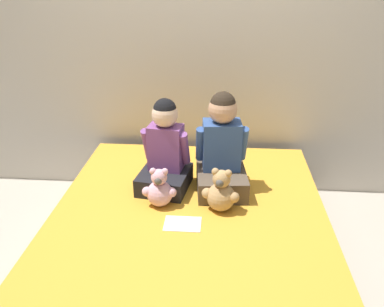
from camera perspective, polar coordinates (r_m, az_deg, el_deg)
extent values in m
plane|color=#B2A899|center=(2.68, -0.45, -16.03)|extent=(14.00, 14.00, 0.00)
cube|color=beige|center=(3.17, 1.23, 15.80)|extent=(8.00, 0.06, 2.50)
cube|color=brown|center=(2.62, -0.46, -14.44)|extent=(1.66, 2.02, 0.19)
cube|color=silver|center=(2.50, -0.47, -11.04)|extent=(1.62, 1.98, 0.19)
cube|color=gold|center=(2.44, -0.48, -8.95)|extent=(1.64, 2.00, 0.03)
cube|color=black|center=(2.68, -3.87, -3.68)|extent=(0.36, 0.39, 0.12)
cube|color=#7F4789|center=(2.63, -3.68, 0.85)|extent=(0.24, 0.17, 0.30)
sphere|color=beige|center=(2.55, -3.82, 5.51)|extent=(0.17, 0.17, 0.17)
sphere|color=black|center=(2.54, -3.84, 6.13)|extent=(0.15, 0.15, 0.15)
cylinder|color=#7F4789|center=(2.67, -6.25, 1.25)|extent=(0.08, 0.14, 0.24)
cylinder|color=#7F4789|center=(2.60, -1.05, 0.75)|extent=(0.08, 0.14, 0.24)
cube|color=brown|center=(2.65, 4.13, -3.81)|extent=(0.35, 0.41, 0.14)
cube|color=#33518E|center=(2.60, 4.17, 1.19)|extent=(0.25, 0.19, 0.32)
sphere|color=tan|center=(2.52, 4.34, 6.21)|extent=(0.18, 0.18, 0.18)
sphere|color=#2D2319|center=(2.51, 4.36, 6.90)|extent=(0.16, 0.16, 0.16)
cylinder|color=#33518E|center=(2.59, 1.17, 1.32)|extent=(0.07, 0.14, 0.26)
cylinder|color=#33518E|center=(2.62, 7.15, 1.37)|extent=(0.07, 0.14, 0.26)
sphere|color=#DBA3B2|center=(2.49, -4.55, -5.62)|extent=(0.16, 0.16, 0.16)
sphere|color=#DBA3B2|center=(2.44, -4.64, -3.31)|extent=(0.10, 0.10, 0.10)
sphere|color=#4C4742|center=(2.40, -4.78, -3.89)|extent=(0.04, 0.04, 0.04)
sphere|color=#DBA3B2|center=(2.42, -5.51, -2.49)|extent=(0.04, 0.04, 0.04)
sphere|color=#DBA3B2|center=(2.41, -3.84, -2.54)|extent=(0.04, 0.04, 0.04)
sphere|color=#DBA3B2|center=(2.48, -6.35, -5.34)|extent=(0.06, 0.06, 0.06)
sphere|color=#DBA3B2|center=(2.46, -2.87, -5.47)|extent=(0.06, 0.06, 0.06)
sphere|color=tan|center=(2.44, 4.07, -6.09)|extent=(0.17, 0.17, 0.17)
sphere|color=tan|center=(2.38, 4.16, -3.56)|extent=(0.11, 0.11, 0.11)
sphere|color=#4C4742|center=(2.35, 3.92, -4.18)|extent=(0.05, 0.05, 0.05)
sphere|color=tan|center=(2.37, 3.29, -2.56)|extent=(0.04, 0.04, 0.04)
sphere|color=tan|center=(2.36, 5.11, -2.80)|extent=(0.04, 0.04, 0.04)
sphere|color=tan|center=(2.43, 2.12, -5.59)|extent=(0.07, 0.07, 0.07)
sphere|color=tan|center=(2.40, 5.90, -6.13)|extent=(0.07, 0.07, 0.07)
cube|color=white|center=(2.35, -1.33, -9.83)|extent=(0.21, 0.15, 0.00)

